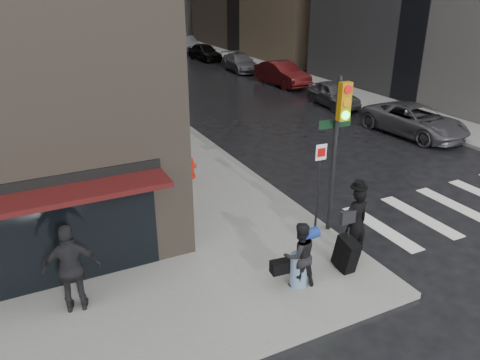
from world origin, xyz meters
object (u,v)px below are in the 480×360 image
object	(u,v)px
traffic_light	(337,136)
parked_car_4	(205,52)
parked_car_1	(333,94)
parked_car_2	(282,74)
parked_car_5	(186,44)
fire_hydrant	(190,168)
man_overcoat	(354,228)
parked_car_0	(414,120)
parked_car_6	(161,37)
man_jeans	(299,255)
man_greycoat	(72,269)
parked_car_3	(240,62)

from	to	relation	value
traffic_light	parked_car_4	distance (m)	32.14
traffic_light	parked_car_4	size ratio (longest dim) A/B	1.01
parked_car_1	parked_car_2	size ratio (longest dim) A/B	0.84
parked_car_5	fire_hydrant	bearing A→B (deg)	-110.70
man_overcoat	parked_car_4	world-z (taller)	man_overcoat
parked_car_0	parked_car_6	world-z (taller)	parked_car_6
man_overcoat	man_jeans	distance (m)	1.88
man_jeans	fire_hydrant	size ratio (longest dim) A/B	2.07
man_greycoat	parked_car_1	xyz separation A→B (m)	(16.25, 12.54, -0.49)
man_jeans	parked_car_1	size ratio (longest dim) A/B	0.41
man_overcoat	parked_car_6	size ratio (longest dim) A/B	0.36
parked_car_6	parked_car_1	bearing A→B (deg)	-90.19
man_jeans	parked_car_2	bearing A→B (deg)	-114.39
traffic_light	parked_car_5	bearing A→B (deg)	79.03
man_greycoat	parked_car_6	distance (m)	46.35
traffic_light	parked_car_1	distance (m)	15.44
parked_car_0	parked_car_5	bearing A→B (deg)	84.78
traffic_light	fire_hydrant	distance (m)	6.35
parked_car_3	parked_car_6	bearing A→B (deg)	96.62
parked_car_1	parked_car_5	distance (m)	24.84
man_overcoat	parked_car_5	bearing A→B (deg)	-103.88
parked_car_0	fire_hydrant	bearing A→B (deg)	177.74
parked_car_5	parked_car_6	size ratio (longest dim) A/B	0.75
fire_hydrant	parked_car_4	xyz separation A→B (m)	(11.08, 25.36, 0.24)
man_overcoat	man_greycoat	xyz separation A→B (m)	(-6.63, 1.06, 0.13)
man_greycoat	parked_car_2	xyz separation A→B (m)	(16.55, 18.75, -0.39)
man_overcoat	parked_car_5	xyz separation A→B (m)	(9.84, 38.44, -0.30)
parked_car_4	parked_car_3	bearing A→B (deg)	-88.96
man_overcoat	parked_car_0	distance (m)	12.16
parked_car_1	parked_car_5	bearing A→B (deg)	95.23
man_jeans	parked_car_5	size ratio (longest dim) A/B	0.36
man_jeans	man_overcoat	bearing A→B (deg)	-163.62
parked_car_2	parked_car_3	bearing A→B (deg)	87.24
traffic_light	parked_car_2	bearing A→B (deg)	65.93
fire_hydrant	parked_car_6	world-z (taller)	parked_car_6
man_jeans	traffic_light	bearing A→B (deg)	-135.37
man_greycoat	parked_car_6	size ratio (longest dim) A/B	0.34
man_greycoat	parked_car_4	size ratio (longest dim) A/B	0.47
parked_car_2	parked_car_5	bearing A→B (deg)	86.34
parked_car_2	parked_car_5	world-z (taller)	parked_car_2
parked_car_4	traffic_light	bearing A→B (deg)	-109.63
man_greycoat	traffic_light	size ratio (longest dim) A/B	0.47
parked_car_0	man_jeans	bearing A→B (deg)	-150.91
man_overcoat	man_jeans	size ratio (longest dim) A/B	1.31
fire_hydrant	man_greycoat	bearing A→B (deg)	-129.86
man_overcoat	fire_hydrant	bearing A→B (deg)	-74.99
man_jeans	parked_car_1	distance (m)	18.06
parked_car_0	parked_car_5	xyz separation A→B (m)	(0.19, 31.05, 0.04)
parked_car_4	parked_car_6	size ratio (longest dim) A/B	0.72
fire_hydrant	parked_car_3	bearing A→B (deg)	58.85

